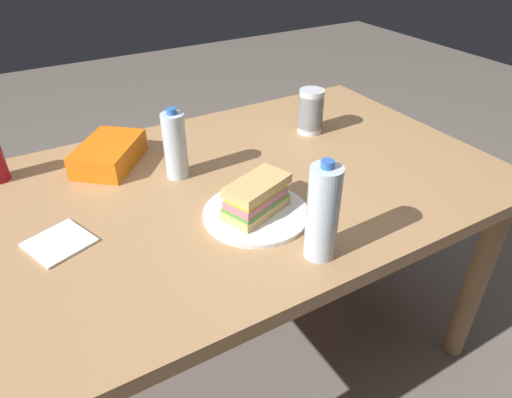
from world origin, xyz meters
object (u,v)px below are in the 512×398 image
sandwich (256,197)px  water_bottle_tall (175,145)px  dining_table (250,204)px  plastic_cup_stack (311,111)px  water_bottle_spare (323,213)px  chip_bag (109,154)px  paper_plate (256,213)px

sandwich → water_bottle_tall: bearing=108.9°
dining_table → plastic_cup_stack: (0.33, 0.16, 0.17)m
sandwich → water_bottle_spare: 0.22m
plastic_cup_stack → water_bottle_spare: water_bottle_spare is taller
dining_table → water_bottle_spare: 0.43m
chip_bag → water_bottle_spare: water_bottle_spare is taller
sandwich → plastic_cup_stack: bearing=39.2°
chip_bag → water_bottle_tall: bearing=82.1°
dining_table → chip_bag: 0.45m
dining_table → water_bottle_spare: size_ratio=6.00×
chip_bag → plastic_cup_stack: (0.66, -0.12, 0.04)m
water_bottle_tall → water_bottle_spare: water_bottle_spare is taller
plastic_cup_stack → water_bottle_spare: 0.65m
sandwich → water_bottle_tall: size_ratio=0.97×
water_bottle_tall → dining_table: bearing=-32.9°
plastic_cup_stack → water_bottle_tall: bearing=-174.4°
paper_plate → sandwich: (0.00, 0.00, 0.05)m
sandwich → chip_bag: bearing=118.9°
chip_bag → plastic_cup_stack: 0.67m
dining_table → sandwich: 0.24m
chip_bag → paper_plate: bearing=68.3°
chip_bag → water_bottle_spare: (0.29, -0.65, 0.08)m
plastic_cup_stack → water_bottle_spare: bearing=-124.1°
water_bottle_tall → water_bottle_spare: (0.14, -0.49, 0.02)m
sandwich → water_bottle_spare: (0.04, -0.20, 0.06)m
plastic_cup_stack → dining_table: bearing=-153.7°
dining_table → paper_plate: size_ratio=5.35×
paper_plate → dining_table: bearing=64.9°
chip_bag → dining_table: bearing=89.3°
water_bottle_tall → chip_bag: bearing=132.2°
dining_table → sandwich: size_ratio=7.22×
dining_table → water_bottle_spare: bearing=-95.1°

